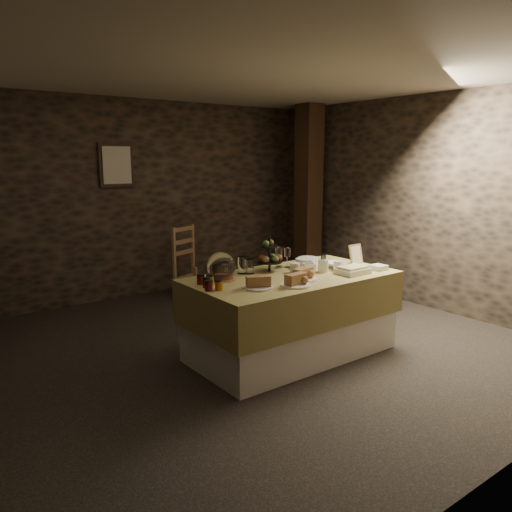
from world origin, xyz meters
TOP-DOWN VIEW (x-y plane):
  - ground_plane at (0.00, 0.00)m, footprint 5.50×5.00m
  - room_shell at (0.00, 0.00)m, footprint 5.52×5.02m
  - buffet_table at (0.37, -0.37)m, footprint 1.95×1.03m
  - chair at (0.65, 2.00)m, footprint 0.56×0.55m
  - timber_column at (2.45, 1.67)m, footprint 0.30×0.30m
  - framed_picture at (-0.15, 2.47)m, footprint 0.45×0.04m
  - plate_stack_a at (0.66, -0.23)m, footprint 0.19×0.19m
  - plate_stack_b at (0.78, -0.14)m, footprint 0.20×0.20m
  - cutlery_holder at (0.70, -0.44)m, footprint 0.10×0.10m
  - cup_a at (0.53, -0.42)m, footprint 0.15×0.15m
  - cup_b at (0.50, -0.48)m, footprint 0.14×0.14m
  - mug_c at (0.46, -0.30)m, footprint 0.09×0.09m
  - mug_d at (0.87, -0.47)m, footprint 0.08×0.08m
  - bowl at (0.95, -0.36)m, footprint 0.21×0.21m
  - cake_dome at (-0.24, -0.10)m, footprint 0.26×0.26m
  - fruit_stand at (0.31, -0.11)m, footprint 0.24×0.24m
  - bread_platter_left at (-0.16, -0.55)m, footprint 0.26×0.26m
  - bread_platter_center at (0.14, -0.68)m, footprint 0.26×0.26m
  - bread_platter_right at (0.34, -0.55)m, footprint 0.26×0.26m
  - jam_jars at (-0.48, -0.28)m, footprint 0.18×0.32m
  - tart_dish at (0.88, -0.65)m, footprint 0.30×0.22m
  - square_dish at (1.20, -0.69)m, footprint 0.14×0.14m
  - menu_frame at (1.25, -0.36)m, footprint 0.17×0.07m
  - storage_jar_a at (0.05, -0.03)m, footprint 0.10×0.10m
  - storage_jar_b at (0.10, -0.07)m, footprint 0.09×0.09m

SIDE VIEW (x-z plane):
  - ground_plane at x=0.00m, z-range -0.01..0.01m
  - chair at x=0.65m, z-range 0.05..0.79m
  - buffet_table at x=0.37m, z-range 0.06..0.83m
  - square_dish at x=1.20m, z-range 0.77..0.82m
  - bowl at x=0.95m, z-range 0.77..0.82m
  - tart_dish at x=0.88m, z-range 0.77..0.84m
  - jam_jars at x=-0.48m, z-range 0.77..0.85m
  - bread_platter_left at x=-0.16m, z-range 0.76..0.86m
  - bread_platter_center at x=0.14m, z-range 0.76..0.86m
  - bread_platter_right at x=0.34m, z-range 0.76..0.86m
  - plate_stack_b at x=0.78m, z-range 0.77..0.86m
  - mug_d at x=0.87m, z-range 0.77..0.86m
  - mug_c at x=0.46m, z-range 0.77..0.87m
  - cup_b at x=0.50m, z-range 0.77..0.87m
  - cup_a at x=0.53m, z-range 0.77..0.87m
  - plate_stack_a at x=0.66m, z-range 0.77..0.87m
  - cutlery_holder at x=0.70m, z-range 0.77..0.89m
  - storage_jar_b at x=0.10m, z-range 0.77..0.91m
  - storage_jar_a at x=0.05m, z-range 0.77..0.93m
  - menu_frame at x=1.25m, z-range 0.75..0.97m
  - cake_dome at x=-0.24m, z-range 0.74..1.00m
  - fruit_stand at x=0.31m, z-range 0.73..1.08m
  - timber_column at x=2.45m, z-range 0.00..2.60m
  - room_shell at x=0.00m, z-range 0.26..2.86m
  - framed_picture at x=-0.15m, z-range 1.47..2.02m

